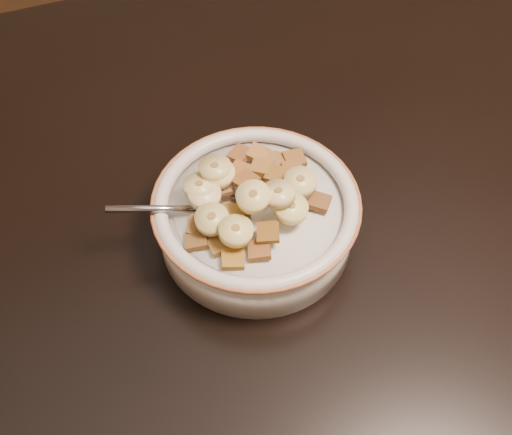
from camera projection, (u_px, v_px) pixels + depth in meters
name	position (u px, v px, depth m)	size (l,w,h in m)	color
floor	(374.00, 412.00, 1.35)	(4.00, 4.50, 0.10)	#422816
table	(474.00, 164.00, 0.73)	(1.40, 0.90, 0.04)	black
chair	(277.00, 16.00, 1.38)	(0.39, 0.39, 0.87)	black
cereal_bowl	(256.00, 222.00, 0.63)	(0.19, 0.19, 0.05)	beige
milk	(256.00, 208.00, 0.61)	(0.16, 0.16, 0.00)	silver
spoon	(224.00, 208.00, 0.60)	(0.03, 0.05, 0.01)	#8F919F
cereal_square_0	(234.00, 214.00, 0.58)	(0.02, 0.02, 0.01)	olive
cereal_square_1	(199.00, 227.00, 0.59)	(0.02, 0.02, 0.01)	brown
cereal_square_2	(292.00, 171.00, 0.63)	(0.02, 0.02, 0.01)	brown
cereal_square_3	(246.00, 181.00, 0.60)	(0.02, 0.02, 0.01)	brown
cereal_square_4	(240.00, 171.00, 0.62)	(0.02, 0.02, 0.01)	#975B22
cereal_square_5	(240.00, 154.00, 0.64)	(0.02, 0.02, 0.01)	brown
cereal_square_6	(241.00, 225.00, 0.58)	(0.02, 0.02, 0.01)	brown
cereal_square_7	(220.00, 244.00, 0.58)	(0.02, 0.02, 0.01)	brown
cereal_square_8	(319.00, 202.00, 0.60)	(0.02, 0.02, 0.01)	brown
cereal_square_9	(233.00, 259.00, 0.57)	(0.02, 0.02, 0.01)	brown
cereal_square_10	(278.00, 161.00, 0.64)	(0.02, 0.02, 0.01)	#976336
cereal_square_11	(196.00, 240.00, 0.58)	(0.02, 0.02, 0.01)	brown
cereal_square_12	(294.00, 159.00, 0.64)	(0.02, 0.02, 0.01)	brown
cereal_square_13	(258.00, 154.00, 0.64)	(0.02, 0.02, 0.01)	#955525
cereal_square_14	(221.00, 187.00, 0.61)	(0.02, 0.02, 0.01)	brown
cereal_square_15	(268.00, 232.00, 0.57)	(0.02, 0.02, 0.01)	brown
cereal_square_16	(224.00, 176.00, 0.62)	(0.02, 0.02, 0.01)	brown
cereal_square_17	(215.00, 172.00, 0.63)	(0.02, 0.02, 0.01)	brown
cereal_square_18	(290.00, 197.00, 0.60)	(0.02, 0.02, 0.01)	brown
cereal_square_19	(261.00, 168.00, 0.62)	(0.02, 0.02, 0.01)	brown
cereal_square_20	(267.00, 159.00, 0.64)	(0.02, 0.02, 0.01)	#9A6836
cereal_square_21	(259.00, 250.00, 0.57)	(0.02, 0.02, 0.01)	brown
cereal_square_22	(277.00, 175.00, 0.61)	(0.02, 0.02, 0.01)	#92601D
banana_slice_0	(291.00, 208.00, 0.58)	(0.03, 0.03, 0.01)	#FEF38C
banana_slice_1	(300.00, 182.00, 0.60)	(0.03, 0.03, 0.01)	#F5E490
banana_slice_2	(278.00, 194.00, 0.57)	(0.03, 0.03, 0.01)	beige
banana_slice_3	(204.00, 195.00, 0.59)	(0.03, 0.03, 0.01)	beige
banana_slice_4	(236.00, 231.00, 0.56)	(0.03, 0.03, 0.01)	#FBE182
banana_slice_5	(215.00, 168.00, 0.60)	(0.03, 0.03, 0.01)	#D9CA82
banana_slice_6	(212.00, 219.00, 0.58)	(0.03, 0.03, 0.01)	#DBC474
banana_slice_7	(199.00, 187.00, 0.60)	(0.03, 0.03, 0.01)	#DED176
banana_slice_8	(253.00, 197.00, 0.57)	(0.03, 0.03, 0.01)	#D2C083
banana_slice_9	(219.00, 174.00, 0.61)	(0.03, 0.03, 0.01)	#EDDD8B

